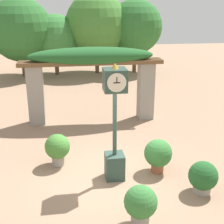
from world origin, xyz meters
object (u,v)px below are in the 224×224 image
(pedestal_clock, at_px, (115,123))
(potted_plant_far_left, at_px, (57,148))
(potted_plant_near_right, at_px, (141,204))
(potted_plant_far_right, at_px, (203,177))
(potted_plant_near_left, at_px, (158,154))

(pedestal_clock, height_order, potted_plant_far_left, pedestal_clock)
(potted_plant_near_right, relative_size, potted_plant_far_right, 1.13)
(pedestal_clock, distance_m, potted_plant_far_left, 2.17)
(potted_plant_near_left, relative_size, potted_plant_near_right, 1.03)
(pedestal_clock, height_order, potted_plant_far_right, pedestal_clock)
(potted_plant_near_right, height_order, potted_plant_far_right, potted_plant_near_right)
(pedestal_clock, xyz_separation_m, potted_plant_far_left, (-1.60, 0.98, -1.09))
(potted_plant_near_left, height_order, potted_plant_near_right, potted_plant_near_left)
(potted_plant_near_left, bearing_deg, potted_plant_far_left, 163.86)
(potted_plant_near_right, bearing_deg, pedestal_clock, 96.76)
(potted_plant_near_left, bearing_deg, potted_plant_near_right, -115.19)
(potted_plant_near_left, xyz_separation_m, potted_plant_far_left, (-2.91, 0.84, 0.01))
(potted_plant_near_left, relative_size, potted_plant_far_left, 1.01)
(potted_plant_near_left, distance_m, potted_plant_near_right, 2.48)
(potted_plant_far_left, distance_m, potted_plant_far_right, 4.29)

